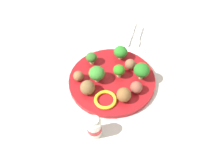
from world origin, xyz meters
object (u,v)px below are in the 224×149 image
Objects in this scene: pepper_ring_front_right at (105,100)px; broccoli_floret_back_right at (119,70)px; broccoli_floret_mid_right at (91,58)px; meatball_back_right at (130,64)px; broccoli_floret_near_rim at (97,73)px; broccoli_floret_front_left at (120,52)px; meatball_far_rim at (78,76)px; yogurt_bottle at (94,127)px; plate at (112,80)px; meatball_near_rim at (136,87)px; meatball_mid_left at (124,95)px; broccoli_floret_center at (142,70)px; napkin at (134,36)px; knife at (130,35)px; meatball_center at (88,87)px; fork at (139,37)px.

broccoli_floret_back_right is at bearing 174.43° from pepper_ring_front_right.
broccoli_floret_mid_right is 0.13m from meatball_back_right.
broccoli_floret_near_rim is 1.23× the size of broccoli_floret_back_right.
meatball_far_rim is (0.13, -0.10, -0.01)m from broccoli_floret_front_left.
meatball_back_right is at bearing 172.51° from yogurt_bottle.
pepper_ring_front_right reaches higher than plate.
meatball_back_right is (-0.09, -0.04, -0.00)m from meatball_near_rim.
broccoli_floret_mid_right is 0.94× the size of meatball_mid_left.
yogurt_bottle is (0.22, -0.08, -0.02)m from broccoli_floret_center.
broccoli_floret_back_right is 0.23m from napkin.
plate is 6.35× the size of meatball_mid_left.
meatball_near_rim is (0.01, 0.13, -0.01)m from broccoli_floret_near_rim.
broccoli_floret_center is 0.23m from knife.
knife is at bearing 179.88° from broccoli_floret_front_left.
plate is 0.09m from pepper_ring_front_right.
meatball_center is 0.32m from knife.
meatball_center is at bearing -86.57° from meatball_mid_left.
broccoli_floret_near_rim reaches higher than meatball_far_rim.
yogurt_bottle is at bearing 1.71° from knife.
meatball_mid_left is at bearing 24.93° from broccoli_floret_back_right.
broccoli_floret_center is 0.15m from pepper_ring_front_right.
plate is 1.65× the size of napkin.
broccoli_floret_mid_right is 0.34× the size of fork.
meatball_center is at bearing 50.27° from meatball_far_rim.
meatball_near_rim is 0.10m from meatball_back_right.
broccoli_floret_mid_right is 0.26m from yogurt_bottle.
napkin is at bearing 167.77° from meatball_center.
meatball_near_rim is at bearing -1.98° from broccoli_floret_center.
broccoli_floret_front_left is 1.27× the size of meatball_near_rim.
broccoli_floret_near_rim is at bearing -19.13° from broccoli_floret_front_left.
meatball_mid_left is (0.03, 0.16, 0.01)m from meatball_far_rim.
broccoli_floret_mid_right reaches higher than meatball_far_rim.
meatball_back_right is 0.24× the size of knife.
broccoli_floret_back_right reaches higher than plate.
knife is at bearing 170.95° from broccoli_floret_near_rim.
yogurt_bottle is at bearing 17.46° from broccoli_floret_near_rim.
broccoli_floret_back_right is at bearing 177.87° from yogurt_bottle.
yogurt_bottle is (0.17, 0.05, -0.01)m from broccoli_floret_near_rim.
meatball_mid_left and meatball_center have the same top height.
broccoli_floret_front_left is 1.10× the size of meatball_mid_left.
broccoli_floret_center is 1.33× the size of meatball_mid_left.
meatball_near_rim reaches higher than pepper_ring_front_right.
broccoli_floret_front_left is 0.18m from meatball_center.
broccoli_floret_mid_right is at bearing -27.15° from napkin.
meatball_far_rim is at bearing -144.52° from yogurt_bottle.
broccoli_floret_near_rim is 0.27m from napkin.
broccoli_floret_back_right is at bearing 121.77° from broccoli_floret_near_rim.
broccoli_floret_near_rim reaches higher than plate.
meatball_mid_left is (0.04, -0.03, 0.00)m from meatball_near_rim.
yogurt_bottle is (0.29, 0.01, -0.01)m from broccoli_floret_front_left.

